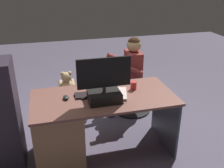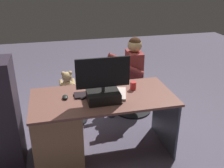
{
  "view_description": "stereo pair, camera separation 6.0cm",
  "coord_description": "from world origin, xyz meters",
  "views": [
    {
      "loc": [
        0.54,
        2.78,
        1.98
      ],
      "look_at": [
        -0.19,
        -0.02,
        0.69
      ],
      "focal_mm": 41.55,
      "sensor_mm": 36.0,
      "label": 1
    },
    {
      "loc": [
        0.48,
        2.8,
        1.98
      ],
      "look_at": [
        -0.19,
        -0.02,
        0.69
      ],
      "focal_mm": 41.55,
      "sensor_mm": 36.0,
      "label": 2
    }
  ],
  "objects": [
    {
      "name": "person",
      "position": [
        -0.55,
        -0.5,
        0.67
      ],
      "size": [
        0.53,
        0.5,
        1.13
      ],
      "color": "#9A3937",
      "rests_on": "ground_plane"
    },
    {
      "name": "tv_remote",
      "position": [
        0.25,
        0.32,
        0.74
      ],
      "size": [
        0.12,
        0.15,
        0.02
      ],
      "primitive_type": "cube",
      "rotation": [
        0.0,
        0.0,
        0.58
      ],
      "color": "black",
      "rests_on": "desk"
    },
    {
      "name": "office_chair_teddy",
      "position": [
        0.33,
        -0.45,
        0.26
      ],
      "size": [
        0.5,
        0.5,
        0.44
      ],
      "color": "black",
      "rests_on": "ground_plane"
    },
    {
      "name": "visitor_chair",
      "position": [
        -0.63,
        -0.51,
        0.24
      ],
      "size": [
        0.55,
        0.55,
        0.44
      ],
      "color": "black",
      "rests_on": "ground_plane"
    },
    {
      "name": "desk",
      "position": [
        0.41,
        0.35,
        0.39
      ],
      "size": [
        1.54,
        0.76,
        0.73
      ],
      "color": "brown",
      "rests_on": "ground_plane"
    },
    {
      "name": "notebook_binder",
      "position": [
        -0.14,
        0.34,
        0.74
      ],
      "size": [
        0.29,
        0.35,
        0.02
      ],
      "primitive_type": "cube",
      "rotation": [
        0.0,
        0.0,
        -0.27
      ],
      "color": "beige",
      "rests_on": "desk"
    },
    {
      "name": "ground_plane",
      "position": [
        0.0,
        0.0,
        0.0
      ],
      "size": [
        10.0,
        10.0,
        0.0
      ],
      "primitive_type": "plane",
      "color": "#5B5368"
    },
    {
      "name": "monitor",
      "position": [
        0.02,
        0.45,
        0.87
      ],
      "size": [
        0.55,
        0.24,
        0.47
      ],
      "color": "black",
      "rests_on": "desk"
    },
    {
      "name": "cup",
      "position": [
        -0.37,
        0.25,
        0.77
      ],
      "size": [
        0.07,
        0.07,
        0.09
      ],
      "primitive_type": "cylinder",
      "color": "red",
      "rests_on": "desk"
    },
    {
      "name": "teddy_bear",
      "position": [
        0.33,
        -0.46,
        0.58
      ],
      "size": [
        0.22,
        0.22,
        0.31
      ],
      "color": "#DAB87E",
      "rests_on": "office_chair_teddy"
    },
    {
      "name": "computer_mouse",
      "position": [
        0.4,
        0.31,
        0.75
      ],
      "size": [
        0.06,
        0.1,
        0.04
      ],
      "primitive_type": "ellipsoid",
      "color": "black",
      "rests_on": "desk"
    },
    {
      "name": "keyboard",
      "position": [
        0.09,
        0.29,
        0.74
      ],
      "size": [
        0.42,
        0.14,
        0.02
      ],
      "primitive_type": "cube",
      "color": "black",
      "rests_on": "desk"
    }
  ]
}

